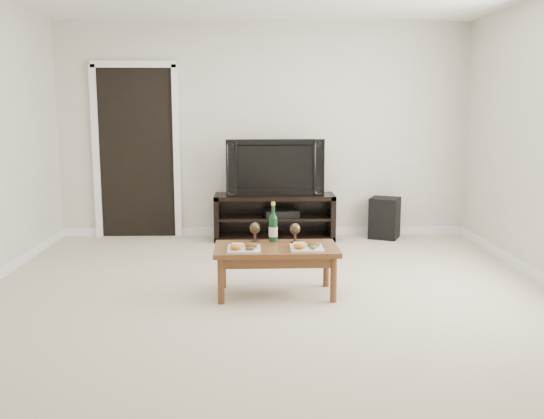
{
  "coord_description": "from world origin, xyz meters",
  "views": [
    {
      "loc": [
        -0.1,
        -4.7,
        1.57
      ],
      "look_at": [
        0.04,
        0.51,
        0.7
      ],
      "focal_mm": 40.0,
      "sensor_mm": 36.0,
      "label": 1
    }
  ],
  "objects_px": {
    "media_console": "(274,217)",
    "television": "(275,167)",
    "subwoofer": "(385,218)",
    "coffee_table": "(276,271)"
  },
  "relations": [
    {
      "from": "media_console",
      "to": "coffee_table",
      "type": "height_order",
      "value": "media_console"
    },
    {
      "from": "television",
      "to": "subwoofer",
      "type": "distance_m",
      "value": 1.49
    },
    {
      "from": "media_console",
      "to": "television",
      "type": "distance_m",
      "value": 0.61
    },
    {
      "from": "subwoofer",
      "to": "coffee_table",
      "type": "xyz_separation_m",
      "value": [
        -1.4,
        -2.26,
        -0.04
      ]
    },
    {
      "from": "media_console",
      "to": "television",
      "type": "relative_size",
      "value": 1.24
    },
    {
      "from": "media_console",
      "to": "television",
      "type": "bearing_deg",
      "value": 0.0
    },
    {
      "from": "television",
      "to": "coffee_table",
      "type": "relative_size",
      "value": 1.12
    },
    {
      "from": "television",
      "to": "coffee_table",
      "type": "height_order",
      "value": "television"
    },
    {
      "from": "coffee_table",
      "to": "subwoofer",
      "type": "bearing_deg",
      "value": 58.13
    },
    {
      "from": "television",
      "to": "media_console",
      "type": "bearing_deg",
      "value": 176.92
    }
  ]
}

